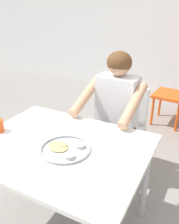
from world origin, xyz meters
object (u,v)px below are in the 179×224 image
at_px(thali_tray, 65,149).
at_px(chair_red_left, 178,91).
at_px(table_foreground, 60,155).
at_px(chair_foreground, 121,123).
at_px(diner_foreground, 113,110).

relative_size(thali_tray, chair_red_left, 0.37).
distance_m(thali_tray, chair_red_left, 2.18).
xyz_separation_m(table_foreground, chair_red_left, (0.43, 2.10, -0.15)).
relative_size(thali_tray, chair_foreground, 0.37).
xyz_separation_m(diner_foreground, chair_red_left, (0.33, 1.45, -0.23)).
bearing_deg(table_foreground, chair_red_left, 78.47).
bearing_deg(thali_tray, chair_foreground, 87.50).
distance_m(thali_tray, chair_foreground, 0.93).
bearing_deg(table_foreground, chair_foreground, 83.22).
relative_size(table_foreground, chair_red_left, 1.29).
height_order(thali_tray, chair_red_left, chair_red_left).
xyz_separation_m(thali_tray, chair_foreground, (0.04, 0.90, -0.23)).
height_order(chair_foreground, chair_red_left, chair_red_left).
relative_size(table_foreground, chair_foreground, 1.31).
xyz_separation_m(chair_foreground, chair_red_left, (0.33, 1.23, -0.01)).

